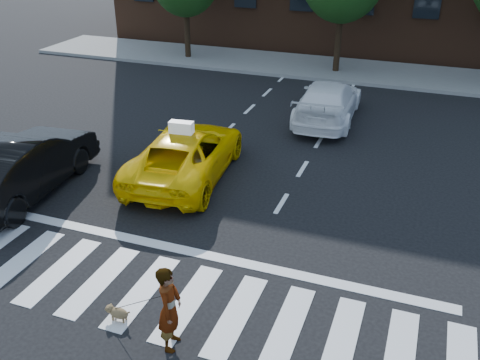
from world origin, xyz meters
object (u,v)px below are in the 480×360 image
object	(u,v)px
white_suv	(328,101)
dog	(117,312)
woman	(170,308)
black_sedan	(21,165)
taxi	(186,153)

from	to	relation	value
white_suv	dog	xyz separation A→B (m)	(-1.43, -11.75, -0.53)
woman	dog	distance (m)	1.42
black_sedan	dog	xyz separation A→B (m)	(4.97, -3.46, -0.66)
taxi	white_suv	bearing A→B (deg)	-121.34
taxi	black_sedan	bearing A→B (deg)	28.49
taxi	black_sedan	xyz separation A→B (m)	(-3.60, -2.45, 0.14)
white_suv	dog	size ratio (longest dim) A/B	9.18
taxi	dog	distance (m)	6.09
dog	woman	bearing A→B (deg)	-11.58
woman	dog	bearing A→B (deg)	68.96
taxi	woman	world-z (taller)	woman
white_suv	taxi	bearing A→B (deg)	61.95
taxi	white_suv	world-z (taller)	white_suv
white_suv	woman	xyz separation A→B (m)	(-0.18, -11.97, 0.11)
black_sedan	woman	world-z (taller)	black_sedan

